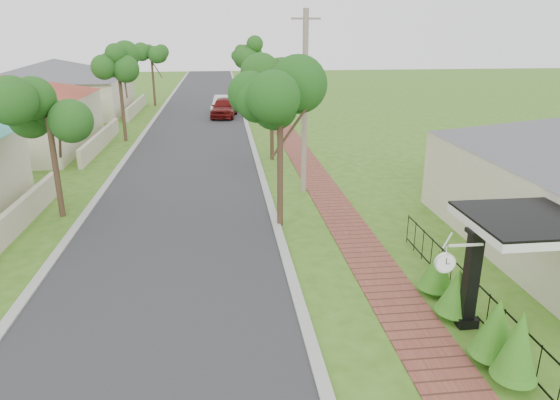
{
  "coord_description": "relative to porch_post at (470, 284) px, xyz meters",
  "views": [
    {
      "loc": [
        -1.19,
        -11.02,
        6.86
      ],
      "look_at": [
        0.62,
        4.57,
        1.5
      ],
      "focal_mm": 32.0,
      "sensor_mm": 36.0,
      "label": 1
    }
  ],
  "objects": [
    {
      "name": "parked_car_white",
      "position": [
        -5.55,
        33.1,
        -0.35
      ],
      "size": [
        2.27,
        4.88,
        1.55
      ],
      "primitive_type": "imported",
      "rotation": [
        0.0,
        0.0,
        -0.14
      ],
      "color": "silver",
      "rests_on": "ground"
    },
    {
      "name": "picket_fence",
      "position": [
        0.35,
        1.0,
        -0.59
      ],
      "size": [
        0.03,
        8.02,
        1.0
      ],
      "color": "black",
      "rests_on": "ground"
    },
    {
      "name": "utility_pole",
      "position": [
        -2.25,
        11.0,
        2.79
      ],
      "size": [
        1.2,
        0.24,
        7.7
      ],
      "color": "gray",
      "rests_on": "ground"
    },
    {
      "name": "porch_post",
      "position": [
        0.0,
        0.0,
        0.0
      ],
      "size": [
        0.48,
        0.48,
        2.52
      ],
      "color": "black",
      "rests_on": "ground"
    },
    {
      "name": "far_house_grey",
      "position": [
        -19.52,
        35.0,
        1.22
      ],
      "size": [
        15.56,
        15.56,
        4.6
      ],
      "color": "beige",
      "rests_on": "ground"
    },
    {
      "name": "street_trees",
      "position": [
        -7.42,
        27.84,
        3.42
      ],
      "size": [
        10.7,
        37.65,
        5.89
      ],
      "color": "#382619",
      "rests_on": "ground"
    },
    {
      "name": "near_tree",
      "position": [
        -3.75,
        7.09,
        3.32
      ],
      "size": [
        2.17,
        2.17,
        5.57
      ],
      "color": "#382619",
      "rests_on": "ground"
    },
    {
      "name": "road",
      "position": [
        -7.55,
        21.0,
        -1.12
      ],
      "size": [
        7.0,
        120.0,
        0.02
      ],
      "primitive_type": "cube",
      "color": "#28282B",
      "rests_on": "ground"
    },
    {
      "name": "station_clock",
      "position": [
        -0.87,
        -0.4,
        0.83
      ],
      "size": [
        1.08,
        0.13,
        0.67
      ],
      "color": "white",
      "rests_on": "ground"
    },
    {
      "name": "sidewalk",
      "position": [
        -1.3,
        21.0,
        -1.12
      ],
      "size": [
        1.5,
        120.0,
        0.03
      ],
      "primitive_type": "cube",
      "color": "brown",
      "rests_on": "ground"
    },
    {
      "name": "parked_car_red",
      "position": [
        -5.55,
        31.68,
        -0.32
      ],
      "size": [
        2.5,
        4.89,
        1.59
      ],
      "primitive_type": "imported",
      "rotation": [
        0.0,
        0.0,
        -0.14
      ],
      "color": "#580E0D",
      "rests_on": "ground"
    },
    {
      "name": "ground",
      "position": [
        -4.55,
        1.0,
        -1.12
      ],
      "size": [
        160.0,
        160.0,
        0.0
      ],
      "primitive_type": "plane",
      "color": "#376317",
      "rests_on": "ground"
    },
    {
      "name": "kerb_left",
      "position": [
        -11.2,
        21.0,
        -1.12
      ],
      "size": [
        0.3,
        120.0,
        0.1
      ],
      "primitive_type": "cube",
      "color": "#9E9E99",
      "rests_on": "ground"
    },
    {
      "name": "kerb_right",
      "position": [
        -3.9,
        21.0,
        -1.12
      ],
      "size": [
        0.3,
        120.0,
        0.1
      ],
      "primitive_type": "cube",
      "color": "#9E9E99",
      "rests_on": "ground"
    },
    {
      "name": "hedge_row",
      "position": [
        -0.1,
        -0.47,
        -0.42
      ],
      "size": [
        0.91,
        4.66,
        1.86
      ],
      "color": "#125B16",
      "rests_on": "ground"
    }
  ]
}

